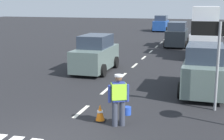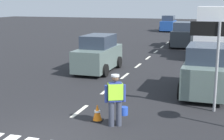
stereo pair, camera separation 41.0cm
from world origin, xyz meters
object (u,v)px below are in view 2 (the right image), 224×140
Objects in this scene: car_outgoing_far at (183,35)px; delivery_truck at (210,34)px; car_oncoming_lead at (98,54)px; road_worker at (116,98)px; lane_direction_sign at (211,45)px; traffic_cone_near at (97,113)px; car_oncoming_third at (168,24)px; car_parked_curbside at (205,71)px.

delivery_truck is at bearing -65.06° from car_outgoing_far.
car_oncoming_lead is (-5.81, -6.90, -0.66)m from delivery_truck.
lane_direction_sign is (2.71, 2.44, 1.48)m from road_worker.
road_worker is 0.39× the size of car_outgoing_far.
car_oncoming_third is (-2.74, 34.28, 0.69)m from traffic_cone_near.
road_worker is at bearing -117.12° from car_parked_curbside.
lane_direction_sign reaches higher than traffic_cone_near.
road_worker reaches higher than traffic_cone_near.
delivery_truck is at bearing -73.72° from car_oncoming_third.
lane_direction_sign reaches higher than road_worker.
car_outgoing_far reaches higher than car_parked_curbside.
lane_direction_sign is at bearing -40.48° from car_oncoming_lead.
car_oncoming_lead is 0.95× the size of car_outgoing_far.
car_oncoming_third is 15.24m from car_outgoing_far.
car_oncoming_third is (-6.16, 32.07, -1.44)m from lane_direction_sign.
road_worker is 14.80m from delivery_truck.
road_worker is 5.46m from car_parked_curbside.
traffic_cone_near is (-0.71, 0.23, -0.65)m from road_worker.
lane_direction_sign is 2.82m from car_parked_curbside.
car_outgoing_far is (-2.70, 17.23, -1.41)m from lane_direction_sign.
car_outgoing_far is 1.01× the size of car_parked_curbside.
car_parked_curbside reaches higher than car_oncoming_third.
traffic_cone_near is at bearing -102.11° from delivery_truck.
car_oncoming_third is at bearing 100.87° from lane_direction_sign.
delivery_truck is (3.08, 14.36, 1.33)m from traffic_cone_near.
delivery_truck is at bearing 49.89° from car_oncoming_lead.
delivery_truck is at bearing 91.61° from lane_direction_sign.
lane_direction_sign is 17.49m from car_outgoing_far.
car_parked_curbside is at bearing -89.28° from delivery_truck.
car_outgoing_far reaches higher than car_oncoming_lead.
car_oncoming_third is (-5.82, 19.92, -0.64)m from delivery_truck.
car_parked_curbside is at bearing -25.53° from car_oncoming_lead.
car_parked_curbside reaches higher than road_worker.
car_parked_curbside is at bearing 62.88° from road_worker.
lane_direction_sign is 4.60m from traffic_cone_near.
car_oncoming_third is 0.91× the size of car_parked_curbside.
car_outgoing_far is 15.02m from car_parked_curbside.
car_outgoing_far is at bearing 73.92° from car_oncoming_lead.
car_parked_curbside is at bearing -78.67° from car_oncoming_third.
car_parked_curbside is (-0.22, 2.42, -1.43)m from lane_direction_sign.
traffic_cone_near is (-3.42, -2.21, -2.12)m from lane_direction_sign.
road_worker is 34.69m from car_oncoming_third.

